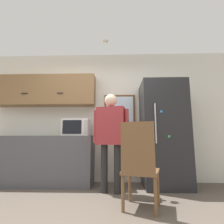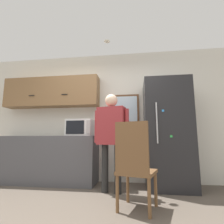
# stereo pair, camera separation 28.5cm
# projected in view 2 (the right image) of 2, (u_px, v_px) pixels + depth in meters

# --- Properties ---
(back_wall) EXTENTS (6.00, 0.06, 2.70)m
(back_wall) POSITION_uv_depth(u_px,v_px,m) (106.00, 115.00, 3.72)
(back_wall) COLOR silver
(back_wall) RESTS_ON ground_plane
(counter) EXTENTS (2.06, 0.56, 0.90)m
(counter) POSITION_uv_depth(u_px,v_px,m) (45.00, 159.00, 3.44)
(counter) COLOR #4C4C51
(counter) RESTS_ON ground_plane
(upper_cabinets) EXTENTS (2.06, 0.32, 0.63)m
(upper_cabinets) POSITION_uv_depth(u_px,v_px,m) (52.00, 93.00, 3.78)
(upper_cabinets) COLOR olive
(microwave) EXTENTS (0.49, 0.40, 0.32)m
(microwave) POSITION_uv_depth(u_px,v_px,m) (80.00, 128.00, 3.43)
(microwave) COLOR white
(microwave) RESTS_ON counter
(person) EXTENTS (0.59, 0.31, 1.60)m
(person) POSITION_uv_depth(u_px,v_px,m) (111.00, 131.00, 2.90)
(person) COLOR black
(person) RESTS_ON ground_plane
(refrigerator) EXTENTS (0.79, 0.72, 1.91)m
(refrigerator) POSITION_uv_depth(u_px,v_px,m) (167.00, 133.00, 3.13)
(refrigerator) COLOR #232326
(refrigerator) RESTS_ON ground_plane
(chair) EXTENTS (0.54, 0.54, 1.05)m
(chair) POSITION_uv_depth(u_px,v_px,m) (134.00, 163.00, 2.11)
(chair) COLOR brown
(chair) RESTS_ON ground_plane
(window) EXTENTS (0.64, 0.05, 0.81)m
(window) POSITION_uv_depth(u_px,v_px,m) (124.00, 114.00, 3.63)
(window) COLOR brown
(ceiling_light) EXTENTS (0.11, 0.11, 0.01)m
(ceiling_light) POSITION_uv_depth(u_px,v_px,m) (107.00, 41.00, 3.31)
(ceiling_light) COLOR white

